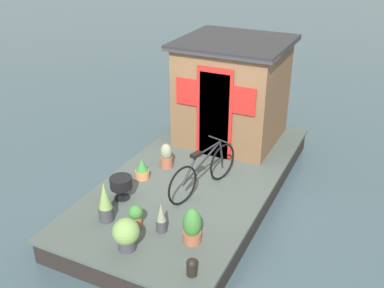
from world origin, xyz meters
name	(u,v)px	position (x,y,z in m)	size (l,w,h in m)	color
ground_plane	(197,194)	(0.00, 0.00, 0.00)	(60.00, 60.00, 0.00)	#384C54
houseboat_deck	(197,184)	(0.00, 0.00, 0.22)	(5.63, 2.81, 0.45)	#424C47
houseboat_cabin	(232,91)	(1.70, 0.00, 1.50)	(2.04, 2.11, 2.10)	brown
bicycle	(203,171)	(-0.46, -0.34, 0.82)	(1.67, 0.61, 0.81)	black
potted_plant_ivy	(166,156)	(-0.02, 0.62, 0.68)	(0.23, 0.23, 0.48)	#935138
potted_plant_thyme	(142,169)	(-0.56, 0.82, 0.63)	(0.26, 0.26, 0.39)	#C6754C
potted_plant_mint	(161,218)	(-1.76, -0.24, 0.67)	(0.16, 0.16, 0.48)	#38383D
potted_plant_basil	(192,226)	(-1.78, -0.76, 0.71)	(0.27, 0.27, 0.56)	#935138
potted_plant_succulent	(126,234)	(-2.33, -0.01, 0.71)	(0.39, 0.39, 0.49)	#38383D
potted_plant_sage	(105,203)	(-1.89, 0.66, 0.77)	(0.23, 0.23, 0.67)	#38383D
potted_plant_fern	(136,215)	(-1.83, 0.16, 0.65)	(0.22, 0.22, 0.37)	#B2603D
charcoal_grill	(121,183)	(-1.26, 0.79, 0.73)	(0.37, 0.37, 0.39)	black
mooring_bollard	(192,266)	(-2.40, -1.05, 0.58)	(0.15, 0.15, 0.26)	black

